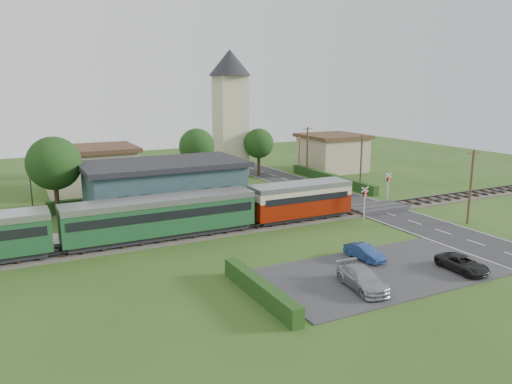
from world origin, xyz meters
name	(u,v)px	position (x,y,z in m)	size (l,w,h in m)	color
ground	(306,227)	(0.00, 0.00, 0.00)	(120.00, 120.00, 0.00)	#2D4C19
railway_track	(295,221)	(0.00, 2.00, 0.11)	(76.00, 3.20, 0.49)	#4C443D
road	(389,214)	(10.00, 0.00, 0.03)	(6.00, 70.00, 0.05)	#28282B
car_park	(380,272)	(-1.50, -12.00, 0.04)	(17.00, 9.00, 0.08)	#333335
crossing_deck	(376,208)	(10.00, 2.00, 0.23)	(6.20, 3.40, 0.45)	#333335
platform	(184,224)	(-10.00, 5.20, 0.23)	(30.00, 3.00, 0.45)	gray
equipment_hut	(93,219)	(-18.00, 5.20, 1.75)	(2.30, 2.30, 2.55)	beige
station_building	(165,187)	(-10.00, 10.99, 2.69)	(16.00, 9.00, 5.30)	#284C4F
train	(123,220)	(-16.19, 2.00, 2.18)	(43.20, 2.90, 3.40)	#232328
church_tower	(230,103)	(5.00, 28.00, 10.23)	(6.00, 6.00, 17.60)	beige
house_west	(91,169)	(-15.00, 25.00, 2.79)	(10.80, 8.80, 5.50)	tan
house_east	(332,152)	(20.00, 24.00, 2.80)	(8.80, 8.80, 5.50)	tan
hedge_carpark	(260,289)	(-11.00, -12.00, 0.60)	(0.80, 9.00, 1.20)	#193814
hedge_roadside	(331,179)	(14.20, 16.00, 0.60)	(0.80, 18.00, 1.20)	#193814
hedge_station	(153,198)	(-10.00, 15.50, 0.65)	(22.00, 0.80, 1.30)	#193814
tree_a	(54,164)	(-20.00, 14.00, 5.38)	(5.20, 5.20, 8.00)	#332316
tree_b	(197,147)	(-2.00, 23.00, 5.02)	(4.60, 4.60, 7.34)	#332316
tree_c	(259,144)	(8.00, 25.00, 4.65)	(4.20, 4.20, 6.78)	#332316
utility_pole_b	(471,186)	(14.20, -6.00, 3.63)	(1.40, 0.22, 7.00)	#473321
utility_pole_c	(361,162)	(14.20, 10.00, 3.63)	(1.40, 0.22, 7.00)	#473321
utility_pole_d	(307,151)	(14.20, 22.00, 3.63)	(1.40, 0.22, 7.00)	#473321
crossing_signal_near	(365,198)	(6.40, -0.41, 2.14)	(0.84, 0.28, 3.28)	silver
crossing_signal_far	(388,183)	(13.60, 4.39, 2.14)	(0.84, 0.28, 3.28)	silver
streetlamp_west	(30,179)	(-22.00, 20.00, 3.04)	(0.30, 0.30, 5.15)	#3F3F47
streetlamp_east	(299,150)	(16.00, 27.00, 3.04)	(0.30, 0.30, 5.15)	#3F3F47
car_on_road	(323,186)	(10.35, 12.31, 0.62)	(1.35, 3.35, 1.14)	#040D76
car_park_blue	(364,252)	(-0.91, -9.50, 0.65)	(1.20, 3.43, 1.13)	navy
car_park_silver	(362,279)	(-4.51, -13.73, 0.74)	(1.85, 4.56, 1.32)	#A3A5AF
car_park_dark	(462,264)	(3.70, -14.50, 0.62)	(1.81, 3.92, 1.09)	black
pedestrian_near	(245,207)	(-4.09, 4.47, 1.33)	(0.64, 0.42, 1.75)	gray
pedestrian_far	(112,222)	(-16.45, 5.33, 1.21)	(0.74, 0.58, 1.52)	gray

